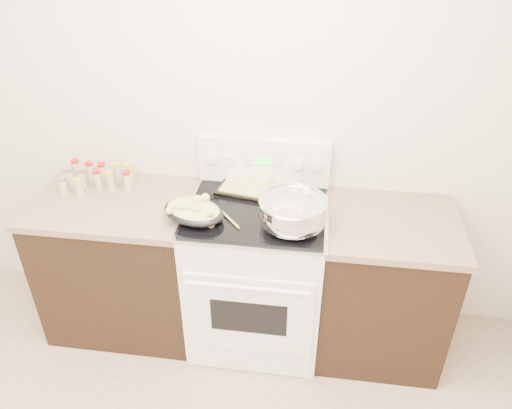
# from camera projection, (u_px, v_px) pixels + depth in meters

# --- Properties ---
(room_shell) EXTENTS (4.10, 3.60, 2.75)m
(room_shell) POSITION_uv_depth(u_px,v_px,m) (28.00, 254.00, 1.17)
(room_shell) COLOR silver
(room_shell) RESTS_ON ground
(counter_left) EXTENTS (0.93, 0.67, 0.92)m
(counter_left) POSITION_uv_depth(u_px,v_px,m) (125.00, 262.00, 3.09)
(counter_left) COLOR black
(counter_left) RESTS_ON ground
(counter_right) EXTENTS (0.73, 0.67, 0.92)m
(counter_right) POSITION_uv_depth(u_px,v_px,m) (381.00, 286.00, 2.91)
(counter_right) COLOR black
(counter_right) RESTS_ON ground
(kitchen_range) EXTENTS (0.78, 0.73, 1.22)m
(kitchen_range) POSITION_uv_depth(u_px,v_px,m) (257.00, 271.00, 2.97)
(kitchen_range) COLOR white
(kitchen_range) RESTS_ON ground
(mixing_bowl) EXTENTS (0.46, 0.46, 0.21)m
(mixing_bowl) POSITION_uv_depth(u_px,v_px,m) (293.00, 213.00, 2.54)
(mixing_bowl) COLOR silver
(mixing_bowl) RESTS_ON kitchen_range
(roasting_pan) EXTENTS (0.41, 0.35, 0.11)m
(roasting_pan) POSITION_uv_depth(u_px,v_px,m) (193.00, 210.00, 2.62)
(roasting_pan) COLOR black
(roasting_pan) RESTS_ON kitchen_range
(baking_sheet) EXTENTS (0.49, 0.38, 0.06)m
(baking_sheet) POSITION_uv_depth(u_px,v_px,m) (260.00, 186.00, 2.88)
(baking_sheet) COLOR black
(baking_sheet) RESTS_ON kitchen_range
(wooden_spoon) EXTENTS (0.18, 0.20, 0.04)m
(wooden_spoon) POSITION_uv_depth(u_px,v_px,m) (217.00, 222.00, 2.60)
(wooden_spoon) COLOR tan
(wooden_spoon) RESTS_ON kitchen_range
(blue_ladle) EXTENTS (0.19, 0.25, 0.10)m
(blue_ladle) POSITION_uv_depth(u_px,v_px,m) (294.00, 209.00, 2.66)
(blue_ladle) COLOR #789EB3
(blue_ladle) RESTS_ON kitchen_range
(spice_jars) EXTENTS (0.40, 0.23, 0.13)m
(spice_jars) POSITION_uv_depth(u_px,v_px,m) (96.00, 177.00, 2.94)
(spice_jars) COLOR #BFB28C
(spice_jars) RESTS_ON counter_left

